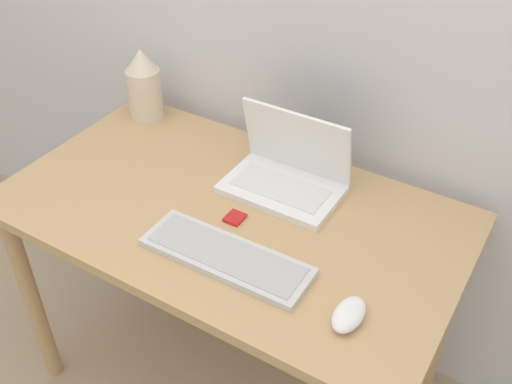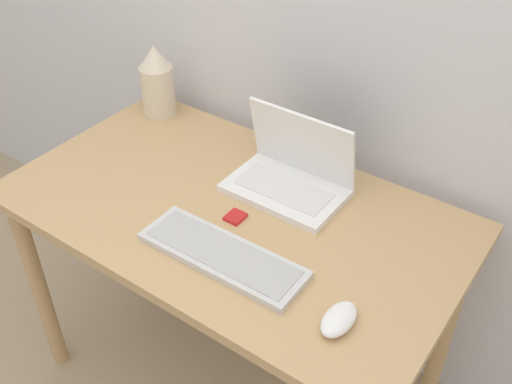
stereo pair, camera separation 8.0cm
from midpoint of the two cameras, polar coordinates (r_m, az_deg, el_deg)
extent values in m
cube|color=tan|center=(1.57, -3.95, -2.06)|extent=(1.20, 0.69, 0.03)
cylinder|color=tan|center=(1.99, -21.68, -9.44)|extent=(0.05, 0.05, 0.71)
cylinder|color=tan|center=(2.25, -10.85, -0.66)|extent=(0.05, 0.05, 0.71)
cylinder|color=tan|center=(1.87, 16.12, -11.54)|extent=(0.05, 0.05, 0.71)
cube|color=white|center=(1.61, 1.06, 0.28)|extent=(0.31, 0.20, 0.02)
cube|color=silver|center=(1.59, 0.88, 0.42)|extent=(0.26, 0.11, 0.00)
cube|color=white|center=(1.60, 2.48, 4.75)|extent=(0.31, 0.05, 0.20)
cube|color=black|center=(1.61, 2.67, 4.99)|extent=(0.27, 0.04, 0.17)
cube|color=silver|center=(1.41, -4.50, -6.20)|extent=(0.42, 0.14, 0.02)
cube|color=#B2B2B2|center=(1.41, -4.52, -5.90)|extent=(0.39, 0.11, 0.00)
ellipsoid|color=white|center=(1.29, 7.03, -11.56)|extent=(0.06, 0.11, 0.03)
cylinder|color=beige|center=(1.94, -11.70, 9.10)|extent=(0.11, 0.11, 0.16)
cone|color=beige|center=(1.89, -12.15, 12.18)|extent=(0.10, 0.10, 0.07)
cube|color=red|center=(1.53, -3.54, -2.50)|extent=(0.04, 0.05, 0.01)
camera|label=1|loc=(0.04, -91.59, -1.22)|focal=42.00mm
camera|label=2|loc=(0.04, 88.41, 1.22)|focal=42.00mm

